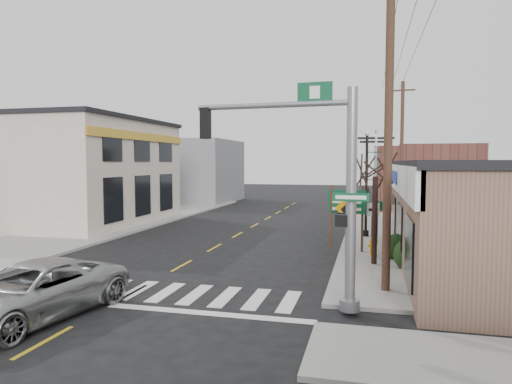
% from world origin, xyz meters
% --- Properties ---
extents(ground, '(140.00, 140.00, 0.00)m').
position_xyz_m(ground, '(0.00, 0.00, 0.00)').
color(ground, black).
rests_on(ground, ground).
extents(sidewalk_right, '(6.00, 38.00, 0.13)m').
position_xyz_m(sidewalk_right, '(9.00, 13.00, 0.07)').
color(sidewalk_right, gray).
rests_on(sidewalk_right, ground).
extents(sidewalk_left, '(6.00, 38.00, 0.13)m').
position_xyz_m(sidewalk_left, '(-9.00, 13.00, 0.07)').
color(sidewalk_left, gray).
rests_on(sidewalk_left, ground).
extents(center_line, '(0.12, 56.00, 0.01)m').
position_xyz_m(center_line, '(0.00, 8.00, 0.01)').
color(center_line, gold).
rests_on(center_line, ground).
extents(crosswalk, '(11.00, 2.20, 0.01)m').
position_xyz_m(crosswalk, '(0.00, 0.40, 0.01)').
color(crosswalk, silver).
rests_on(crosswalk, ground).
extents(left_building, '(12.00, 12.00, 6.80)m').
position_xyz_m(left_building, '(-13.00, 14.00, 3.40)').
color(left_building, beige).
rests_on(left_building, ground).
extents(bldg_distant_right, '(8.00, 10.00, 5.60)m').
position_xyz_m(bldg_distant_right, '(12.00, 30.00, 2.80)').
color(bldg_distant_right, brown).
rests_on(bldg_distant_right, ground).
extents(bldg_distant_left, '(9.00, 10.00, 6.40)m').
position_xyz_m(bldg_distant_left, '(-11.00, 32.00, 3.20)').
color(bldg_distant_left, gray).
rests_on(bldg_distant_left, ground).
extents(suv, '(3.35, 5.72, 1.50)m').
position_xyz_m(suv, '(-1.37, -2.75, 0.75)').
color(suv, '#939697').
rests_on(suv, ground).
extents(traffic_signal_pole, '(4.90, 0.38, 6.20)m').
position_xyz_m(traffic_signal_pole, '(6.06, -0.38, 3.82)').
color(traffic_signal_pole, gray).
rests_on(traffic_signal_pole, sidewalk_right).
extents(guide_sign, '(1.71, 0.14, 3.00)m').
position_xyz_m(guide_sign, '(6.30, 8.01, 2.06)').
color(guide_sign, '#4A2F22').
rests_on(guide_sign, sidewalk_right).
extents(fire_hydrant, '(0.24, 0.24, 0.76)m').
position_xyz_m(fire_hydrant, '(7.45, 7.27, 0.54)').
color(fire_hydrant, '#CB8700').
rests_on(fire_hydrant, sidewalk_right).
extents(ped_crossing_sign, '(0.97, 0.07, 2.49)m').
position_xyz_m(ped_crossing_sign, '(6.30, 7.43, 1.85)').
color(ped_crossing_sign, gray).
rests_on(ped_crossing_sign, sidewalk_right).
extents(lamp_post, '(0.74, 0.58, 5.72)m').
position_xyz_m(lamp_post, '(7.18, 12.52, 3.45)').
color(lamp_post, black).
rests_on(lamp_post, sidewalk_right).
extents(dance_center_sign, '(2.88, 0.18, 6.12)m').
position_xyz_m(dance_center_sign, '(7.66, 17.92, 4.80)').
color(dance_center_sign, gray).
rests_on(dance_center_sign, sidewalk_right).
extents(bare_tree, '(2.60, 2.60, 5.21)m').
position_xyz_m(bare_tree, '(7.50, 5.68, 4.23)').
color(bare_tree, black).
rests_on(bare_tree, sidewalk_right).
extents(shrub_front, '(1.38, 1.38, 1.04)m').
position_xyz_m(shrub_front, '(8.90, 5.20, 0.65)').
color(shrub_front, '#193318').
rests_on(shrub_front, sidewalk_right).
extents(shrub_back, '(1.17, 1.17, 0.88)m').
position_xyz_m(shrub_back, '(8.47, 7.04, 0.57)').
color(shrub_back, black).
rests_on(shrub_back, sidewalk_right).
extents(utility_pole_near, '(1.76, 0.26, 10.09)m').
position_xyz_m(utility_pole_near, '(7.82, 1.93, 5.30)').
color(utility_pole_near, '#41261A').
rests_on(utility_pole_near, sidewalk_right).
extents(utility_pole_far, '(1.70, 0.26, 9.78)m').
position_xyz_m(utility_pole_far, '(9.50, 21.63, 5.14)').
color(utility_pole_far, '#47381E').
rests_on(utility_pole_far, sidewalk_right).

